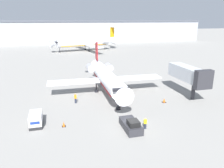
{
  "coord_description": "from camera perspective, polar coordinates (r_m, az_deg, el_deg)",
  "views": [
    {
      "loc": [
        -9.87,
        -25.23,
        14.6
      ],
      "look_at": [
        0.0,
        11.2,
        3.43
      ],
      "focal_mm": 35.0,
      "sensor_mm": 36.0,
      "label": 1
    }
  ],
  "objects": [
    {
      "name": "pushback_tug",
      "position": [
        30.71,
        4.96,
        -10.63
      ],
      "size": [
        2.04,
        4.62,
        1.74
      ],
      "color": "#2D2D33",
      "rests_on": "ground"
    },
    {
      "name": "traffic_cone_left",
      "position": [
        32.19,
        -12.5,
        -10.23
      ],
      "size": [
        0.52,
        0.52,
        0.72
      ],
      "color": "black",
      "rests_on": "ground"
    },
    {
      "name": "worker_near_tug",
      "position": [
        30.98,
        8.66,
        -10.06
      ],
      "size": [
        0.4,
        0.24,
        1.64
      ],
      "color": "#232838",
      "rests_on": "ground"
    },
    {
      "name": "ground_plane",
      "position": [
        30.78,
        5.58,
        -11.92
      ],
      "size": [
        600.0,
        600.0,
        0.0
      ],
      "primitive_type": "plane",
      "color": "gray"
    },
    {
      "name": "jet_bridge",
      "position": [
        44.79,
        19.45,
        2.42
      ],
      "size": [
        3.2,
        10.54,
        6.19
      ],
      "color": "#2D2D33",
      "rests_on": "ground"
    },
    {
      "name": "luggage_cart",
      "position": [
        33.41,
        -19.27,
        -8.69
      ],
      "size": [
        1.74,
        3.42,
        1.83
      ],
      "color": "#232326",
      "rests_on": "ground"
    },
    {
      "name": "airplane_main",
      "position": [
        44.62,
        -1.53,
        2.01
      ],
      "size": [
        23.5,
        24.83,
        9.55
      ],
      "color": "silver",
      "rests_on": "ground"
    },
    {
      "name": "airplane_parked_far_left",
      "position": [
        108.09,
        -7.1,
        10.74
      ],
      "size": [
        33.23,
        33.92,
        11.12
      ],
      "color": "silver",
      "rests_on": "ground"
    },
    {
      "name": "traffic_cone_right",
      "position": [
        41.2,
        13.46,
        -4.2
      ],
      "size": [
        0.67,
        0.67,
        0.77
      ],
      "color": "black",
      "rests_on": "ground"
    },
    {
      "name": "worker_by_wing",
      "position": [
        40.06,
        -9.53,
        -3.62
      ],
      "size": [
        0.4,
        0.26,
        1.87
      ],
      "color": "#232838",
      "rests_on": "ground"
    },
    {
      "name": "terminal_building",
      "position": [
        145.76,
        -11.57,
        13.25
      ],
      "size": [
        180.0,
        16.8,
        14.33
      ],
      "color": "#9EA3AD",
      "rests_on": "ground"
    }
  ]
}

